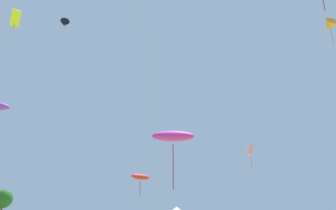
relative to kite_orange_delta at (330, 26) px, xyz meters
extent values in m
cone|color=orange|center=(0.00, 0.00, 0.02)|extent=(2.68, 2.98, 2.60)
cylinder|color=#A75C11|center=(0.00, 0.00, -1.92)|extent=(0.06, 0.06, 2.81)
ellipsoid|color=red|center=(-31.38, 2.54, -22.78)|extent=(3.30, 4.12, 1.29)
cylinder|color=maroon|center=(-31.38, 2.54, -24.68)|extent=(0.09, 0.09, 2.32)
cylinder|color=#B2B2B7|center=(-30.40, 2.06, -26.27)|extent=(1.98, 0.98, 7.00)
ellipsoid|color=#E02DA3|center=(-22.58, -17.29, -21.05)|extent=(4.35, 2.47, 1.55)
cylinder|color=#9D2072|center=(-22.58, -17.29, -23.93)|extent=(0.09, 0.09, 4.17)
cylinder|color=#B2B2B7|center=(-22.83, -17.68, -25.41)|extent=(0.53, 0.82, 8.72)
cube|color=yellow|center=(-49.57, -9.54, 1.39)|extent=(2.67, 2.80, 2.90)
cylinder|color=#A79518|center=(-49.57, -9.54, -0.44)|extent=(0.09, 0.09, 2.21)
cube|color=pink|center=(-13.22, 10.24, -17.62)|extent=(1.57, 1.14, 1.99)
cylinder|color=#A9627C|center=(-13.22, 10.24, -19.68)|extent=(0.06, 0.06, 3.13)
cylinder|color=#B2B2B7|center=(-12.36, 9.19, -23.69)|extent=(1.75, 2.11, 12.16)
cylinder|color=#B2B2B7|center=(-23.06, -25.51, -19.10)|extent=(2.16, 1.34, 21.34)
cone|color=black|center=(-45.48, -2.18, 4.77)|extent=(2.29, 2.29, 1.85)
cylinder|color=#B2B2B7|center=(-45.46, -3.01, -12.50)|extent=(0.05, 1.68, 34.54)
cone|color=white|center=(-29.60, 27.44, -27.86)|extent=(4.02, 4.02, 1.41)
sphere|color=#23561E|center=(-73.18, 24.40, -25.29)|extent=(4.55, 4.55, 4.55)
camera|label=1|loc=(-17.76, -45.08, -27.71)|focal=32.01mm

